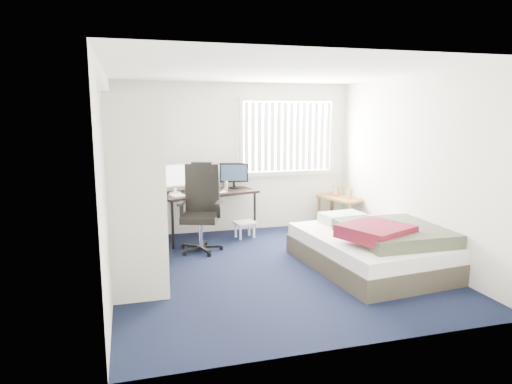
{
  "coord_description": "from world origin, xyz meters",
  "views": [
    {
      "loc": [
        -1.78,
        -5.41,
        2.02
      ],
      "look_at": [
        -0.13,
        0.4,
        0.96
      ],
      "focal_mm": 32.0,
      "sensor_mm": 36.0,
      "label": 1
    }
  ],
  "objects": [
    {
      "name": "ground",
      "position": [
        0.0,
        0.0,
        0.0
      ],
      "size": [
        4.2,
        4.2,
        0.0
      ],
      "primitive_type": "plane",
      "color": "black",
      "rests_on": "ground"
    },
    {
      "name": "room_shell",
      "position": [
        0.0,
        0.0,
        1.51
      ],
      "size": [
        4.2,
        4.2,
        4.2
      ],
      "color": "silver",
      "rests_on": "ground"
    },
    {
      "name": "window_assembly",
      "position": [
        0.9,
        2.04,
        1.6
      ],
      "size": [
        1.72,
        0.09,
        1.32
      ],
      "color": "white",
      "rests_on": "ground"
    },
    {
      "name": "closet",
      "position": [
        -1.67,
        0.27,
        1.35
      ],
      "size": [
        0.64,
        1.84,
        2.22
      ],
      "color": "beige",
      "rests_on": "ground"
    },
    {
      "name": "desk",
      "position": [
        -0.58,
        1.75,
        0.79
      ],
      "size": [
        1.68,
        1.11,
        1.22
      ],
      "color": "black",
      "rests_on": "ground"
    },
    {
      "name": "office_chair",
      "position": [
        -0.77,
        1.11,
        0.5
      ],
      "size": [
        0.77,
        0.77,
        1.29
      ],
      "color": "black",
      "rests_on": "ground"
    },
    {
      "name": "footstool",
      "position": [
        0.0,
        1.56,
        0.21
      ],
      "size": [
        0.38,
        0.32,
        0.27
      ],
      "color": "white",
      "rests_on": "ground"
    },
    {
      "name": "nightstand",
      "position": [
        1.75,
        1.65,
        0.5
      ],
      "size": [
        0.66,
        0.91,
        0.74
      ],
      "color": "brown",
      "rests_on": "ground"
    },
    {
      "name": "bed",
      "position": [
        1.27,
        -0.31,
        0.28
      ],
      "size": [
        1.7,
        2.15,
        0.67
      ],
      "color": "#3E372C",
      "rests_on": "ground"
    },
    {
      "name": "pine_box",
      "position": [
        -1.65,
        0.06,
        0.15
      ],
      "size": [
        0.41,
        0.32,
        0.3
      ],
      "primitive_type": "cube",
      "rotation": [
        0.0,
        0.0,
        0.05
      ],
      "color": "tan",
      "rests_on": "ground"
    }
  ]
}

